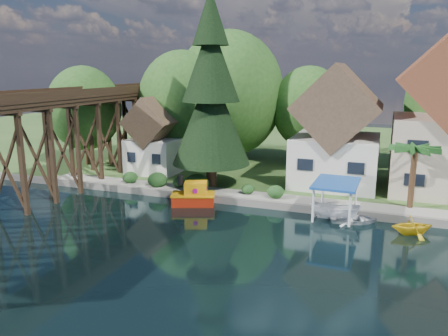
{
  "coord_description": "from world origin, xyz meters",
  "views": [
    {
      "loc": [
        11.04,
        -24.82,
        10.98
      ],
      "look_at": [
        -0.34,
        6.0,
        3.53
      ],
      "focal_mm": 35.0,
      "sensor_mm": 36.0,
      "label": 1
    }
  ],
  "objects_px": {
    "house_center": "(446,124)",
    "shed": "(156,140)",
    "house_left": "(337,134)",
    "trestle_bridge": "(52,136)",
    "palm_tree": "(415,151)",
    "boat_yellow": "(412,224)",
    "conifer": "(211,95)",
    "boat_white_a": "(354,218)",
    "boat_canopy": "(335,204)",
    "tugboat": "(194,196)"
  },
  "relations": [
    {
      "from": "shed",
      "to": "boat_white_a",
      "type": "bearing_deg",
      "value": -20.28
    },
    {
      "from": "boat_canopy",
      "to": "boat_yellow",
      "type": "xyz_separation_m",
      "value": [
        5.27,
        -1.25,
        -0.51
      ]
    },
    {
      "from": "boat_canopy",
      "to": "boat_yellow",
      "type": "distance_m",
      "value": 5.44
    },
    {
      "from": "trestle_bridge",
      "to": "boat_white_a",
      "type": "relative_size",
      "value": 12.81
    },
    {
      "from": "conifer",
      "to": "trestle_bridge",
      "type": "bearing_deg",
      "value": -154.51
    },
    {
      "from": "house_center",
      "to": "palm_tree",
      "type": "xyz_separation_m",
      "value": [
        -2.65,
        -6.11,
        -1.41
      ]
    },
    {
      "from": "house_center",
      "to": "tugboat",
      "type": "relative_size",
      "value": 3.48
    },
    {
      "from": "house_center",
      "to": "palm_tree",
      "type": "bearing_deg",
      "value": -113.42
    },
    {
      "from": "shed",
      "to": "boat_canopy",
      "type": "height_order",
      "value": "shed"
    },
    {
      "from": "house_left",
      "to": "boat_white_a",
      "type": "relative_size",
      "value": 3.2
    },
    {
      "from": "conifer",
      "to": "palm_tree",
      "type": "bearing_deg",
      "value": -2.58
    },
    {
      "from": "trestle_bridge",
      "to": "palm_tree",
      "type": "xyz_separation_m",
      "value": [
        29.35,
        5.22,
        -0.34
      ]
    },
    {
      "from": "house_left",
      "to": "tugboat",
      "type": "relative_size",
      "value": 2.76
    },
    {
      "from": "shed",
      "to": "boat_white_a",
      "type": "xyz_separation_m",
      "value": [
        20.47,
        -7.56,
        -3.47
      ]
    },
    {
      "from": "conifer",
      "to": "palm_tree",
      "type": "xyz_separation_m",
      "value": [
        16.82,
        -0.76,
        -3.79
      ]
    },
    {
      "from": "house_left",
      "to": "boat_canopy",
      "type": "distance_m",
      "value": 9.77
    },
    {
      "from": "tugboat",
      "to": "boat_white_a",
      "type": "height_order",
      "value": "tugboat"
    },
    {
      "from": "house_left",
      "to": "shed",
      "type": "distance_m",
      "value": 18.11
    },
    {
      "from": "trestle_bridge",
      "to": "shed",
      "type": "xyz_separation_m",
      "value": [
        5.0,
        9.33,
        -1.52
      ]
    },
    {
      "from": "boat_yellow",
      "to": "palm_tree",
      "type": "bearing_deg",
      "value": -23.52
    },
    {
      "from": "shed",
      "to": "boat_canopy",
      "type": "bearing_deg",
      "value": -21.22
    },
    {
      "from": "shed",
      "to": "boat_white_a",
      "type": "height_order",
      "value": "shed"
    },
    {
      "from": "house_center",
      "to": "boat_yellow",
      "type": "relative_size",
      "value": 4.95
    },
    {
      "from": "shed",
      "to": "palm_tree",
      "type": "xyz_separation_m",
      "value": [
        24.35,
        -4.11,
        1.18
      ]
    },
    {
      "from": "boat_canopy",
      "to": "boat_yellow",
      "type": "relative_size",
      "value": 1.65
    },
    {
      "from": "house_center",
      "to": "conifer",
      "type": "distance_m",
      "value": 20.33
    },
    {
      "from": "house_center",
      "to": "shed",
      "type": "relative_size",
      "value": 1.77
    },
    {
      "from": "boat_white_a",
      "to": "boat_yellow",
      "type": "relative_size",
      "value": 1.23
    },
    {
      "from": "trestle_bridge",
      "to": "palm_tree",
      "type": "distance_m",
      "value": 29.82
    },
    {
      "from": "palm_tree",
      "to": "tugboat",
      "type": "bearing_deg",
      "value": -167.91
    },
    {
      "from": "house_left",
      "to": "trestle_bridge",
      "type": "bearing_deg",
      "value": -154.79
    },
    {
      "from": "house_center",
      "to": "shed",
      "type": "height_order",
      "value": "house_center"
    },
    {
      "from": "trestle_bridge",
      "to": "tugboat",
      "type": "height_order",
      "value": "trestle_bridge"
    },
    {
      "from": "boat_white_a",
      "to": "palm_tree",
      "type": "bearing_deg",
      "value": -63.05
    },
    {
      "from": "house_left",
      "to": "boat_white_a",
      "type": "distance_m",
      "value": 10.54
    },
    {
      "from": "shed",
      "to": "conifer",
      "type": "height_order",
      "value": "conifer"
    },
    {
      "from": "boat_yellow",
      "to": "tugboat",
      "type": "bearing_deg",
      "value": 63.45
    },
    {
      "from": "palm_tree",
      "to": "house_left",
      "type": "bearing_deg",
      "value": 138.57
    },
    {
      "from": "conifer",
      "to": "boat_canopy",
      "type": "distance_m",
      "value": 14.36
    },
    {
      "from": "conifer",
      "to": "boat_yellow",
      "type": "xyz_separation_m",
      "value": [
        16.79,
        -5.3,
        -8.06
      ]
    },
    {
      "from": "house_left",
      "to": "boat_white_a",
      "type": "xyz_separation_m",
      "value": [
        2.47,
        -9.06,
        -4.78
      ]
    },
    {
      "from": "palm_tree",
      "to": "boat_canopy",
      "type": "bearing_deg",
      "value": -148.14
    },
    {
      "from": "tugboat",
      "to": "boat_yellow",
      "type": "bearing_deg",
      "value": -3.32
    },
    {
      "from": "conifer",
      "to": "boat_white_a",
      "type": "relative_size",
      "value": 5.0
    },
    {
      "from": "palm_tree",
      "to": "boat_white_a",
      "type": "relative_size",
      "value": 1.5
    },
    {
      "from": "house_center",
      "to": "shed",
      "type": "bearing_deg",
      "value": -175.76
    },
    {
      "from": "trestle_bridge",
      "to": "house_left",
      "type": "xyz_separation_m",
      "value": [
        23.0,
        10.83,
        -0.21
      ]
    },
    {
      "from": "shed",
      "to": "boat_yellow",
      "type": "xyz_separation_m",
      "value": [
        24.33,
        -8.65,
        -3.09
      ]
    },
    {
      "from": "conifer",
      "to": "tugboat",
      "type": "distance_m",
      "value": 9.12
    },
    {
      "from": "house_left",
      "to": "boat_yellow",
      "type": "bearing_deg",
      "value": -58.04
    }
  ]
}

